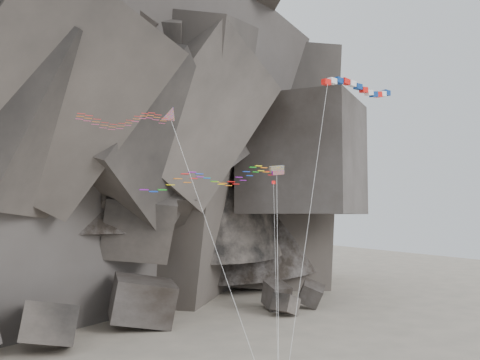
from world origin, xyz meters
TOP-DOWN VIEW (x-y plane):
  - headland at (0.00, 70.00)m, footprint 110.00×70.00m
  - boulder_field at (-3.47, 35.31)m, footprint 70.08×13.54m
  - delta_kite at (-11.70, 4.20)m, footprint 12.82×9.17m
  - banner_kite at (10.66, -0.54)m, footprint 18.37×4.70m
  - parafoil_kite at (-4.23, 2.75)m, footprint 15.63×8.01m
  - pennant_kite at (1.13, 0.71)m, footprint 5.55×7.24m

SIDE VIEW (x-z plane):
  - boulder_field at x=-3.47m, z-range -1.61..7.10m
  - pennant_kite at x=1.13m, z-range 5.89..24.92m
  - parafoil_kite at x=-4.23m, z-range 10.59..31.15m
  - delta_kite at x=-11.70m, z-range 12.80..37.97m
  - banner_kite at x=10.66m, z-range 15.29..44.08m
  - headland at x=0.00m, z-range 0.00..84.00m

